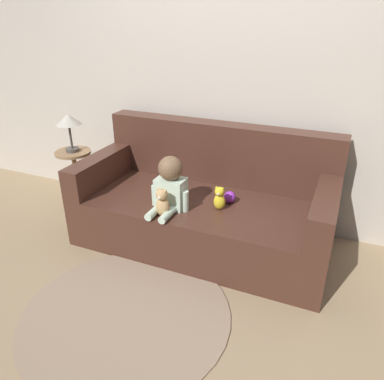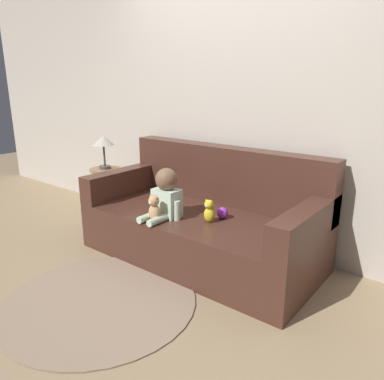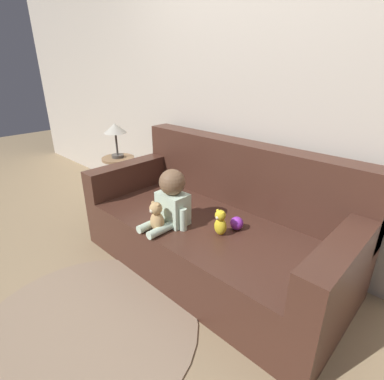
% 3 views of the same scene
% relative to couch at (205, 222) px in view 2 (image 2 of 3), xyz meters
% --- Properties ---
extents(ground_plane, '(12.00, 12.00, 0.00)m').
position_rel_couch_xyz_m(ground_plane, '(0.00, -0.07, -0.31)').
color(ground_plane, '#9E8460').
extents(wall_back, '(8.00, 0.05, 2.60)m').
position_rel_couch_xyz_m(wall_back, '(0.00, 0.48, 0.99)').
color(wall_back, beige).
rests_on(wall_back, ground_plane).
extents(couch, '(1.95, 0.92, 0.90)m').
position_rel_couch_xyz_m(couch, '(0.00, 0.00, 0.00)').
color(couch, '#47281E').
rests_on(couch, ground_plane).
extents(person_baby, '(0.30, 0.35, 0.39)m').
position_rel_couch_xyz_m(person_baby, '(-0.17, -0.30, 0.27)').
color(person_baby, silver).
rests_on(person_baby, couch).
extents(teddy_bear_brown, '(0.10, 0.10, 0.21)m').
position_rel_couch_xyz_m(teddy_bear_brown, '(-0.16, -0.43, 0.20)').
color(teddy_bear_brown, tan).
rests_on(teddy_bear_brown, couch).
extents(plush_toy_side, '(0.09, 0.08, 0.18)m').
position_rel_couch_xyz_m(plush_toy_side, '(0.17, -0.18, 0.18)').
color(plush_toy_side, yellow).
rests_on(plush_toy_side, couch).
extents(toy_ball, '(0.09, 0.09, 0.09)m').
position_rel_couch_xyz_m(toy_ball, '(0.21, -0.05, 0.14)').
color(toy_ball, purple).
rests_on(toy_ball, couch).
extents(floor_rug, '(1.31, 1.31, 0.01)m').
position_rel_couch_xyz_m(floor_rug, '(-0.13, -1.02, -0.30)').
color(floor_rug, gray).
rests_on(floor_rug, ground_plane).
extents(side_table, '(0.32, 0.32, 0.91)m').
position_rel_couch_xyz_m(side_table, '(-1.31, 0.03, 0.39)').
color(side_table, '#93704C').
rests_on(side_table, ground_plane).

